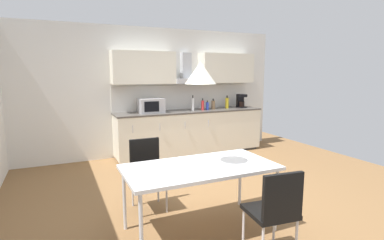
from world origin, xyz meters
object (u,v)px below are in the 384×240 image
bottle_brown (213,105)px  chair_far_left (147,166)px  bottle_white (193,104)px  bottle_blue (207,106)px  dining_table (200,170)px  microwave (151,106)px  chair_near_right (275,207)px  pendant_lamp (201,73)px  bottle_red (203,105)px  coffee_maker (241,101)px  bottle_yellow (227,103)px

bottle_brown → chair_far_left: (-2.08, -2.10, -0.48)m
bottle_white → bottle_blue: size_ratio=1.65×
bottle_brown → dining_table: bottle_brown is taller
bottle_blue → chair_far_left: bottle_blue is taller
bottle_white → bottle_blue: bottle_white is taller
microwave → chair_near_right: 3.73m
bottle_brown → pendant_lamp: 3.43m
pendant_lamp → dining_table: bearing=0.0°
bottle_blue → bottle_red: bottle_red is taller
bottle_brown → microwave: bearing=179.6°
dining_table → bottle_white: bearing=66.8°
microwave → pendant_lamp: size_ratio=1.50×
microwave → bottle_brown: microwave is taller
bottle_blue → dining_table: (-1.57, -2.89, -0.32)m
dining_table → chair_far_left: bearing=114.5°
microwave → bottle_brown: size_ratio=2.12×
bottle_brown → dining_table: (-1.72, -2.89, -0.33)m
bottle_blue → dining_table: size_ratio=0.12×
bottle_white → coffee_maker: bearing=2.6°
coffee_maker → bottle_blue: 0.88m
bottle_red → chair_near_right: (-1.10, -3.65, -0.49)m
chair_near_right → pendant_lamp: size_ratio=2.72×
microwave → bottle_red: bearing=-1.8°
bottle_brown → chair_far_left: bearing=-134.7°
chair_far_left → chair_near_right: same height
bottle_yellow → chair_near_right: size_ratio=0.32×
bottle_white → bottle_red: size_ratio=1.30×
bottle_blue → bottle_yellow: bottle_yellow is taller
chair_far_left → coffee_maker: bearing=37.3°
bottle_blue → dining_table: 3.30m
dining_table → chair_near_right: bearing=-66.0°
bottle_red → coffee_maker: bearing=3.5°
microwave → bottle_yellow: size_ratio=1.72×
bottle_yellow → dining_table: (-2.08, -2.93, -0.35)m
bottle_yellow → pendant_lamp: bearing=-125.4°
coffee_maker → bottle_white: 1.22m
bottle_white → chair_near_right: bearing=-103.5°
microwave → chair_far_left: microwave is taller
bottle_white → bottle_brown: (0.49, 0.02, -0.04)m
chair_far_left → bottle_brown: bearing=45.3°
bottle_red → dining_table: bottle_red is taller
bottle_brown → bottle_yellow: bearing=5.9°
coffee_maker → bottle_blue: size_ratio=1.57×
dining_table → pendant_lamp: 1.01m
bottle_blue → bottle_red: 0.12m
bottle_brown → chair_near_right: bottle_brown is taller
dining_table → chair_near_right: (0.35, -0.79, -0.15)m
coffee_maker → pendant_lamp: (-2.45, -2.93, 0.63)m
coffee_maker → bottle_yellow: size_ratio=1.07×
microwave → bottle_blue: microwave is taller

